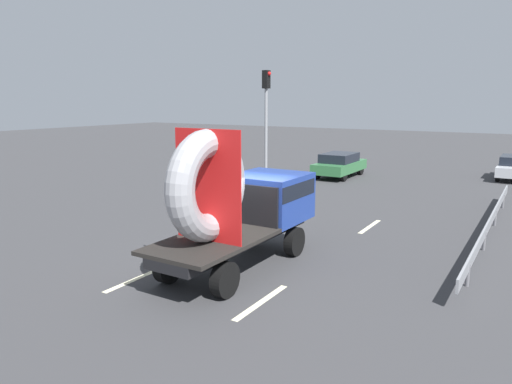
# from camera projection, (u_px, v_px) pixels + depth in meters

# --- Properties ---
(ground_plane) EXTENTS (120.00, 120.00, 0.00)m
(ground_plane) POSITION_uv_depth(u_px,v_px,m) (237.00, 260.00, 13.35)
(ground_plane) COLOR #38383A
(flatbed_truck) EXTENTS (2.02, 5.56, 3.77)m
(flatbed_truck) POSITION_uv_depth(u_px,v_px,m) (244.00, 202.00, 12.72)
(flatbed_truck) COLOR black
(flatbed_truck) RESTS_ON ground_plane
(distant_sedan) EXTENTS (1.83, 4.26, 1.39)m
(distant_sedan) POSITION_uv_depth(u_px,v_px,m) (339.00, 164.00, 27.61)
(distant_sedan) COLOR black
(distant_sedan) RESTS_ON ground_plane
(traffic_light) EXTENTS (0.42, 0.36, 5.89)m
(traffic_light) POSITION_uv_depth(u_px,v_px,m) (266.00, 112.00, 24.34)
(traffic_light) COLOR gray
(traffic_light) RESTS_ON ground_plane
(guardrail) EXTENTS (0.10, 13.17, 0.71)m
(guardrail) POSITION_uv_depth(u_px,v_px,m) (491.00, 221.00, 15.52)
(guardrail) COLOR gray
(guardrail) RESTS_ON ground_plane
(lane_dash_left_near) EXTENTS (0.16, 2.58, 0.01)m
(lane_dash_left_near) POSITION_uv_depth(u_px,v_px,m) (144.00, 276.00, 12.16)
(lane_dash_left_near) COLOR beige
(lane_dash_left_near) RESTS_ON ground_plane
(lane_dash_left_far) EXTENTS (0.16, 2.20, 0.01)m
(lane_dash_left_far) POSITION_uv_depth(u_px,v_px,m) (281.00, 216.00, 18.32)
(lane_dash_left_far) COLOR beige
(lane_dash_left_far) RESTS_ON ground_plane
(lane_dash_right_near) EXTENTS (0.16, 2.18, 0.01)m
(lane_dash_right_near) POSITION_uv_depth(u_px,v_px,m) (261.00, 302.00, 10.57)
(lane_dash_right_near) COLOR beige
(lane_dash_right_near) RESTS_ON ground_plane
(lane_dash_right_far) EXTENTS (0.16, 2.09, 0.01)m
(lane_dash_right_far) POSITION_uv_depth(u_px,v_px,m) (370.00, 226.00, 16.86)
(lane_dash_right_far) COLOR beige
(lane_dash_right_far) RESTS_ON ground_plane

